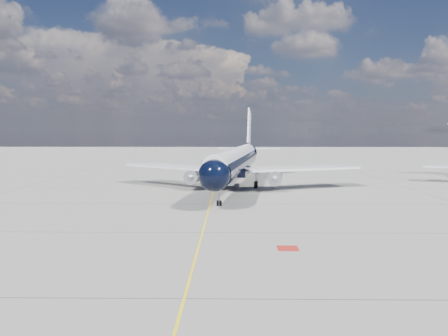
{
  "coord_description": "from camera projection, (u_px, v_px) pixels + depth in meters",
  "views": [
    {
      "loc": [
        2.45,
        -42.39,
        8.91
      ],
      "look_at": [
        1.61,
        14.17,
        4.0
      ],
      "focal_mm": 35.0,
      "sensor_mm": 36.0,
      "label": 1
    }
  ],
  "objects": [
    {
      "name": "red_marking",
      "position": [
        288.0,
        248.0,
        32.97
      ],
      "size": [
        1.6,
        1.6,
        0.01
      ],
      "primitive_type": "cube",
      "color": "maroon",
      "rests_on": "ground"
    },
    {
      "name": "main_airliner",
      "position": [
        237.0,
        161.0,
        67.72
      ],
      "size": [
        37.64,
        46.16,
        13.35
      ],
      "rotation": [
        0.0,
        0.0,
        -0.14
      ],
      "color": "black",
      "rests_on": "ground"
    },
    {
      "name": "ground",
      "position": [
        216.0,
        184.0,
        72.92
      ],
      "size": [
        320.0,
        320.0,
        0.0
      ],
      "primitive_type": "plane",
      "color": "gray",
      "rests_on": "ground"
    },
    {
      "name": "taxiway_centerline",
      "position": [
        215.0,
        188.0,
        67.94
      ],
      "size": [
        0.16,
        160.0,
        0.01
      ],
      "primitive_type": "cube",
      "color": "yellow",
      "rests_on": "ground"
    }
  ]
}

